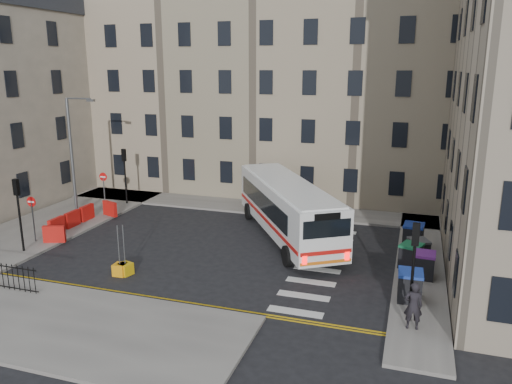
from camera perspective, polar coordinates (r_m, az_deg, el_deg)
The scene contains 22 objects.
ground at distance 28.09m, azimuth -0.59°, elevation -6.94°, with size 120.00×120.00×0.00m, color black.
pavement_north at distance 37.75m, azimuth -5.09°, elevation -1.31°, with size 36.00×3.20×0.15m, color slate.
pavement_east at distance 30.54m, azimuth 18.23°, elevation -5.77°, with size 2.40×26.00×0.15m, color slate.
pavement_west at distance 35.61m, azimuth -21.97°, elevation -3.27°, with size 6.00×22.00×0.15m, color slate.
pavement_sw at distance 23.59m, azimuth -25.81°, elevation -12.55°, with size 20.00×6.00×0.15m, color slate.
terrace_north at distance 43.18m, azimuth -2.95°, elevation 12.18°, with size 38.30×10.80×17.20m.
traffic_light_east at distance 20.65m, azimuth 17.61°, elevation -7.08°, with size 0.28×0.22×4.10m.
traffic_light_nw at distance 38.06m, azimuth -14.78°, elevation 2.73°, with size 0.28×0.22×4.10m.
traffic_light_sw at distance 30.01m, azimuth -25.54°, elevation -1.22°, with size 0.28×0.22×4.10m.
streetlamp at distance 34.78m, azimuth -20.30°, elevation 3.73°, with size 0.50×0.22×8.14m.
no_entry_north at distance 36.88m, azimuth -17.02°, elevation 0.95°, with size 0.60×0.08×3.00m.
no_entry_south at distance 31.60m, azimuth -24.21°, elevation -1.85°, with size 0.60×0.08×3.00m.
roadworks_barriers at distance 33.75m, azimuth -19.76°, elevation -2.98°, with size 1.66×6.26×1.00m.
bus at distance 30.02m, azimuth 3.58°, elevation -1.67°, with size 8.97×11.86×3.35m.
wheelie_bin_a at distance 23.15m, azimuth 17.17°, elevation -10.18°, with size 1.09×1.24×1.33m.
wheelie_bin_b at distance 25.73m, azimuth 18.67°, elevation -7.89°, with size 1.04×1.18×1.25m.
wheelie_bin_c at distance 26.72m, azimuth 17.28°, elevation -6.97°, with size 1.30×1.39×1.24m.
wheelie_bin_d at distance 27.70m, azimuth 18.05°, elevation -6.33°, with size 1.27×1.35×1.19m.
wheelie_bin_e at distance 29.54m, azimuth 17.52°, elevation -4.80°, with size 1.21×1.36×1.39m.
pedestrian at distance 20.71m, azimuth 17.53°, elevation -12.28°, with size 0.71×0.47×1.95m, color black.
bollard_yellow at distance 26.01m, azimuth -15.26°, elevation -8.54°, with size 0.60×0.60×0.60m, color orange.
bollard_chevron at distance 26.01m, azimuth -14.69°, elevation -8.50°, with size 0.60×0.60×0.60m, color gold.
Camera 1 is at (8.35, -24.84, 10.13)m, focal length 35.00 mm.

